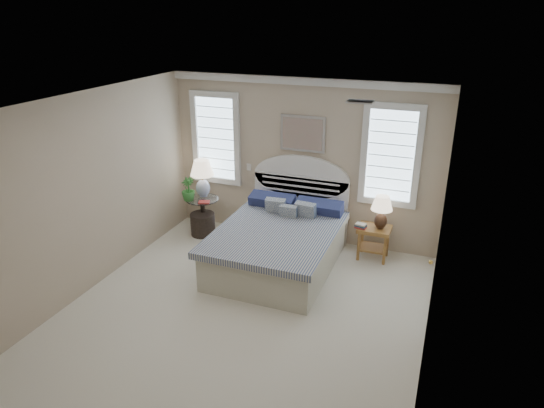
{
  "coord_description": "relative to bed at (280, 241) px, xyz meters",
  "views": [
    {
      "loc": [
        2.25,
        -4.76,
        3.67
      ],
      "look_at": [
        0.04,
        1.0,
        1.17
      ],
      "focal_mm": 32.0,
      "sensor_mm": 36.0,
      "label": 1
    }
  ],
  "objects": [
    {
      "name": "lamp_right",
      "position": [
        1.38,
        0.7,
        0.47
      ],
      "size": [
        0.35,
        0.35,
        0.53
      ],
      "rotation": [
        0.0,
        0.0,
        -0.09
      ],
      "color": "black",
      "rests_on": "nightstand_right"
    },
    {
      "name": "books_right",
      "position": [
        1.1,
        0.6,
        0.18
      ],
      "size": [
        0.19,
        0.16,
        0.07
      ],
      "rotation": [
        0.0,
        0.0,
        -0.24
      ],
      "color": "#A42B29",
      "rests_on": "nightstand_right"
    },
    {
      "name": "potted_plant",
      "position": [
        -1.82,
        0.44,
        0.45
      ],
      "size": [
        0.24,
        0.24,
        0.4
      ],
      "primitive_type": "imported",
      "rotation": [
        0.0,
        0.0,
        -0.05
      ],
      "color": "#32732E",
      "rests_on": "side_table_left"
    },
    {
      "name": "window_left",
      "position": [
        -1.55,
        1.02,
        1.21
      ],
      "size": [
        0.9,
        0.06,
        1.6
      ],
      "primitive_type": "cube",
      "color": "silver",
      "rests_on": "wall_back"
    },
    {
      "name": "painting",
      "position": [
        0.0,
        1.0,
        1.43
      ],
      "size": [
        0.74,
        0.04,
        0.58
      ],
      "primitive_type": "cube",
      "color": "silver",
      "rests_on": "wall_back"
    },
    {
      "name": "switch_plate",
      "position": [
        -0.95,
        1.03,
        0.76
      ],
      "size": [
        0.08,
        0.01,
        0.12
      ],
      "primitive_type": "cube",
      "color": "silver",
      "rests_on": "wall_back"
    },
    {
      "name": "closet_door",
      "position": [
        2.23,
        -0.26,
        0.81
      ],
      "size": [
        0.02,
        1.8,
        2.4
      ],
      "primitive_type": "cube",
      "color": "white",
      "rests_on": "floor"
    },
    {
      "name": "lamp_left",
      "position": [
        -1.69,
        0.71,
        0.65
      ],
      "size": [
        0.48,
        0.48,
        0.66
      ],
      "rotation": [
        0.0,
        0.0,
        -0.2
      ],
      "color": "white",
      "rests_on": "side_table_left"
    },
    {
      "name": "wall_right",
      "position": [
        2.25,
        -1.46,
        0.96
      ],
      "size": [
        0.02,
        5.0,
        2.7
      ],
      "primitive_type": "cube",
      "color": "tan",
      "rests_on": "floor"
    },
    {
      "name": "crown_molding",
      "position": [
        0.0,
        1.0,
        2.25
      ],
      "size": [
        4.5,
        0.08,
        0.12
      ],
      "primitive_type": "cube",
      "color": "silver",
      "rests_on": "wall_back"
    },
    {
      "name": "wall_back",
      "position": [
        0.0,
        1.04,
        0.96
      ],
      "size": [
        4.5,
        0.02,
        2.7
      ],
      "primitive_type": "cube",
      "color": "tan",
      "rests_on": "floor"
    },
    {
      "name": "window_right",
      "position": [
        1.4,
        1.02,
        1.21
      ],
      "size": [
        0.9,
        0.06,
        1.6
      ],
      "primitive_type": "cube",
      "color": "silver",
      "rests_on": "wall_back"
    },
    {
      "name": "ceiling",
      "position": [
        0.0,
        -1.46,
        2.31
      ],
      "size": [
        4.5,
        5.0,
        0.01
      ],
      "primitive_type": "cube",
      "color": "silver",
      "rests_on": "wall_back"
    },
    {
      "name": "wall_left",
      "position": [
        -2.25,
        -1.46,
        0.96
      ],
      "size": [
        0.02,
        5.0,
        2.7
      ],
      "primitive_type": "cube",
      "color": "tan",
      "rests_on": "floor"
    },
    {
      "name": "side_table_left",
      "position": [
        -1.65,
        0.59,
        0.0
      ],
      "size": [
        0.56,
        0.56,
        0.63
      ],
      "color": "black",
      "rests_on": "floor"
    },
    {
      "name": "hvac_vent",
      "position": [
        1.2,
        -0.66,
        2.29
      ],
      "size": [
        0.3,
        0.2,
        0.02
      ],
      "primitive_type": "cube",
      "color": "#B2B2B2",
      "rests_on": "ceiling"
    },
    {
      "name": "bed",
      "position": [
        0.0,
        0.0,
        0.0
      ],
      "size": [
        1.72,
        2.28,
        1.47
      ],
      "color": "#B6B3A0",
      "rests_on": "floor"
    },
    {
      "name": "floor_pot",
      "position": [
        -1.61,
        0.5,
        -0.19
      ],
      "size": [
        0.43,
        0.43,
        0.39
      ],
      "primitive_type": "cylinder",
      "rotation": [
        0.0,
        0.0,
        -0.01
      ],
      "color": "black",
      "rests_on": "floor"
    },
    {
      "name": "floor",
      "position": [
        0.0,
        -1.46,
        -0.39
      ],
      "size": [
        4.5,
        5.0,
        0.01
      ],
      "primitive_type": "cube",
      "color": "beige",
      "rests_on": "ground"
    },
    {
      "name": "nightstand_right",
      "position": [
        1.3,
        0.69,
        0.0
      ],
      "size": [
        0.5,
        0.4,
        0.53
      ],
      "color": "olive",
      "rests_on": "floor"
    },
    {
      "name": "books_left",
      "position": [
        -1.53,
        0.43,
        0.26
      ],
      "size": [
        0.23,
        0.2,
        0.03
      ],
      "rotation": [
        0.0,
        0.0,
        0.39
      ],
      "color": "#A42B29",
      "rests_on": "side_table_left"
    }
  ]
}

